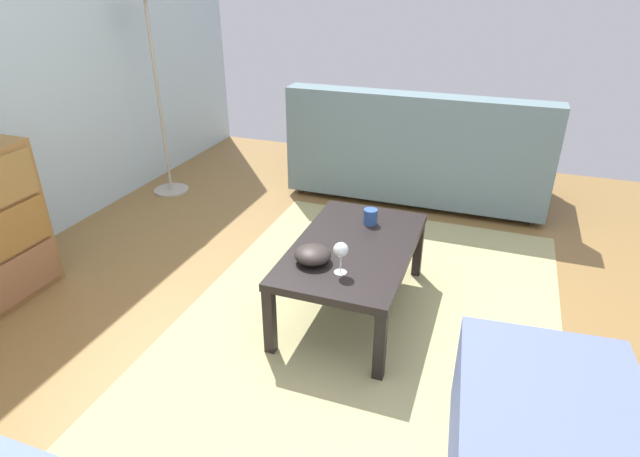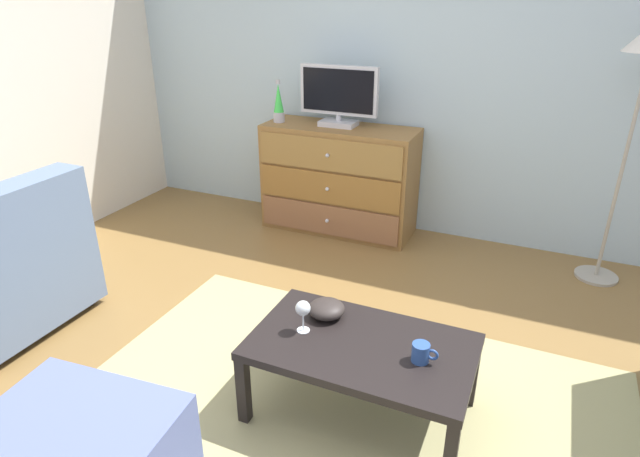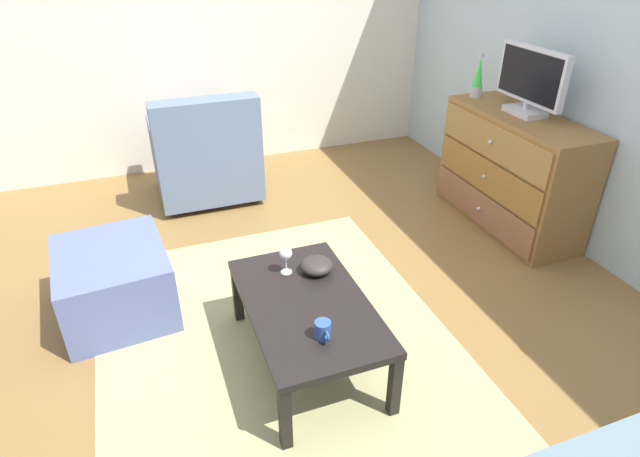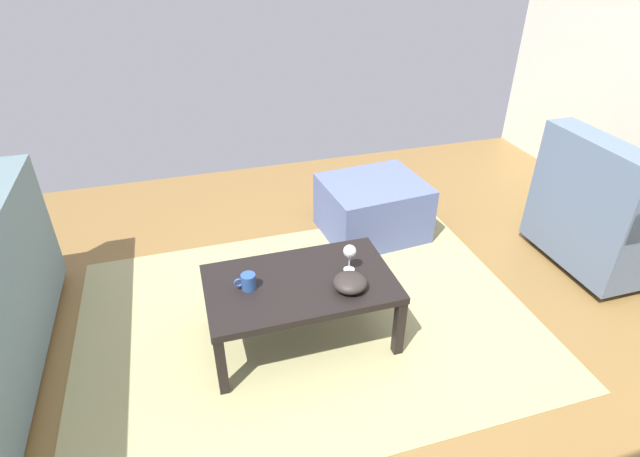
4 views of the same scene
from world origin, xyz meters
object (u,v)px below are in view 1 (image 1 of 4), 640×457
(coffee_table, at_px, (353,253))
(couch_large, at_px, (419,155))
(ottoman, at_px, (543,438))
(mug, at_px, (371,216))
(bowl_decorative, at_px, (313,255))
(standing_lamp, at_px, (145,3))
(wine_glass, at_px, (341,251))

(coffee_table, bearing_deg, couch_large, -1.12)
(couch_large, height_order, ottoman, couch_large)
(couch_large, distance_m, ottoman, 2.64)
(mug, height_order, ottoman, mug)
(coffee_table, height_order, bowl_decorative, bowl_decorative)
(standing_lamp, bearing_deg, bowl_decorative, -126.82)
(coffee_table, height_order, couch_large, couch_large)
(wine_glass, bearing_deg, couch_large, -0.41)
(wine_glass, distance_m, bowl_decorative, 0.18)
(coffee_table, relative_size, bowl_decorative, 5.60)
(standing_lamp, bearing_deg, mug, -113.01)
(mug, relative_size, couch_large, 0.06)
(coffee_table, relative_size, couch_large, 0.51)
(ottoman, bearing_deg, wine_glass, 60.63)
(couch_large, height_order, standing_lamp, standing_lamp)
(mug, bearing_deg, bowl_decorative, 163.00)
(bowl_decorative, distance_m, ottoman, 1.21)
(coffee_table, xyz_separation_m, ottoman, (-0.78, -0.92, -0.14))
(wine_glass, height_order, standing_lamp, standing_lamp)
(mug, height_order, standing_lamp, standing_lamp)
(ottoman, bearing_deg, couch_large, 19.62)
(mug, bearing_deg, standing_lamp, 66.99)
(wine_glass, distance_m, mug, 0.55)
(coffee_table, bearing_deg, wine_glass, -176.10)
(mug, distance_m, couch_large, 1.43)
(bowl_decorative, bearing_deg, coffee_table, -30.74)
(couch_large, bearing_deg, standing_lamp, 108.16)
(mug, height_order, couch_large, couch_large)
(mug, xyz_separation_m, ottoman, (-1.05, -0.90, -0.23))
(wine_glass, xyz_separation_m, ottoman, (-0.51, -0.90, -0.30))
(mug, distance_m, ottoman, 1.41)
(wine_glass, height_order, mug, wine_glass)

